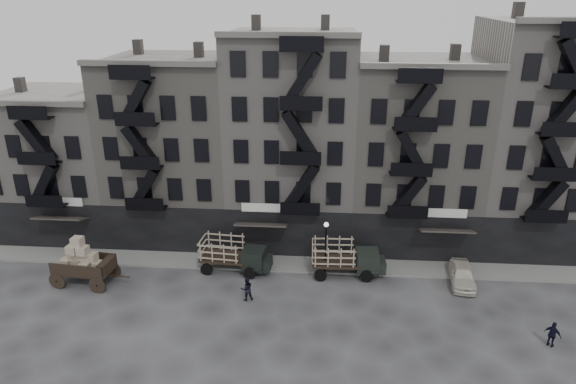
# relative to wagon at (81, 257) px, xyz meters

# --- Properties ---
(ground) EXTENTS (140.00, 140.00, 0.00)m
(ground) POSITION_rel_wagon_xyz_m (14.60, 0.01, -2.12)
(ground) COLOR #38383A
(ground) RESTS_ON ground
(sidewalk) EXTENTS (55.00, 2.50, 0.15)m
(sidewalk) POSITION_rel_wagon_xyz_m (14.60, 3.76, -2.04)
(sidewalk) COLOR slate
(sidewalk) RESTS_ON ground
(building_west) EXTENTS (10.00, 11.35, 13.20)m
(building_west) POSITION_rel_wagon_xyz_m (-5.40, 9.84, 3.89)
(building_west) COLOR gray
(building_west) RESTS_ON ground
(building_midwest) EXTENTS (10.00, 11.35, 16.20)m
(building_midwest) POSITION_rel_wagon_xyz_m (4.60, 9.84, 5.39)
(building_midwest) COLOR gray
(building_midwest) RESTS_ON ground
(building_center) EXTENTS (10.00, 11.35, 18.20)m
(building_center) POSITION_rel_wagon_xyz_m (14.60, 9.84, 6.39)
(building_center) COLOR gray
(building_center) RESTS_ON ground
(building_mideast) EXTENTS (10.00, 11.35, 16.20)m
(building_mideast) POSITION_rel_wagon_xyz_m (24.60, 9.84, 5.39)
(building_mideast) COLOR gray
(building_mideast) RESTS_ON ground
(building_east) EXTENTS (10.00, 11.35, 19.20)m
(building_east) POSITION_rel_wagon_xyz_m (34.60, 9.84, 6.89)
(building_east) COLOR gray
(building_east) RESTS_ON ground
(lamp_post) EXTENTS (0.36, 0.36, 4.28)m
(lamp_post) POSITION_rel_wagon_xyz_m (17.60, 2.61, 0.67)
(lamp_post) COLOR black
(lamp_post) RESTS_ON ground
(wagon) EXTENTS (4.62, 2.84, 3.70)m
(wagon) POSITION_rel_wagon_xyz_m (0.00, 0.00, 0.00)
(wagon) COLOR black
(wagon) RESTS_ON ground
(stake_truck_west) EXTENTS (5.50, 2.65, 2.68)m
(stake_truck_west) POSITION_rel_wagon_xyz_m (10.66, 2.60, -0.59)
(stake_truck_west) COLOR black
(stake_truck_west) RESTS_ON ground
(stake_truck_east) EXTENTS (5.50, 2.43, 2.72)m
(stake_truck_east) POSITION_rel_wagon_xyz_m (19.14, 2.62, -0.56)
(stake_truck_east) COLOR black
(stake_truck_east) RESTS_ON ground
(car_east) EXTENTS (2.13, 4.35, 1.43)m
(car_east) POSITION_rel_wagon_xyz_m (27.60, 1.99, -1.40)
(car_east) COLOR silver
(car_east) RESTS_ON ground
(pedestrian_mid) EXTENTS (1.03, 0.92, 1.77)m
(pedestrian_mid) POSITION_rel_wagon_xyz_m (12.24, -1.32, -1.23)
(pedestrian_mid) COLOR black
(pedestrian_mid) RESTS_ON ground
(policeman) EXTENTS (1.02, 0.96, 1.69)m
(policeman) POSITION_rel_wagon_xyz_m (31.26, -4.89, -1.27)
(policeman) COLOR black
(policeman) RESTS_ON ground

